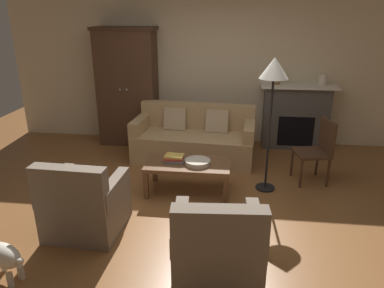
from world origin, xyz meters
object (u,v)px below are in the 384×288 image
(fireplace, at_px, (295,116))
(armchair_near_right, at_px, (217,249))
(dog, at_px, (1,255))
(armchair_near_left, at_px, (84,206))
(book_stack, at_px, (175,158))
(coffee_table, at_px, (188,166))
(fruit_bowl, at_px, (198,162))
(mantel_vase_cream, at_px, (323,80))
(floor_lamp, at_px, (274,77))
(side_chair_wooden, at_px, (318,147))
(couch, at_px, (194,140))
(mantel_vase_bronze, at_px, (276,76))
(armoire, at_px, (128,87))

(fireplace, height_order, armchair_near_right, fireplace)
(armchair_near_right, bearing_deg, dog, -173.76)
(armchair_near_left, height_order, dog, armchair_near_left)
(book_stack, relative_size, armchair_near_left, 0.29)
(coffee_table, relative_size, armchair_near_right, 1.25)
(fruit_bowl, relative_size, mantel_vase_cream, 1.93)
(fireplace, relative_size, armchair_near_left, 1.43)
(fruit_bowl, height_order, mantel_vase_cream, mantel_vase_cream)
(armchair_near_right, height_order, floor_lamp, floor_lamp)
(side_chair_wooden, bearing_deg, couch, 160.05)
(coffee_table, xyz_separation_m, armchair_near_right, (0.47, -1.65, -0.05))
(mantel_vase_bronze, distance_m, dog, 4.74)
(coffee_table, distance_m, armchair_near_left, 1.45)
(armoire, distance_m, dog, 3.78)
(side_chair_wooden, xyz_separation_m, dog, (-3.20, -2.38, -0.27))
(couch, xyz_separation_m, coffee_table, (0.05, -1.18, 0.05))
(fireplace, xyz_separation_m, floor_lamp, (-0.60, -1.71, 0.96))
(armoire, relative_size, coffee_table, 1.86)
(coffee_table, distance_m, mantel_vase_bronze, 2.44)
(book_stack, xyz_separation_m, side_chair_wooden, (1.93, 0.53, 0.04))
(book_stack, relative_size, dog, 0.47)
(armoire, bearing_deg, mantel_vase_cream, 1.03)
(armoire, height_order, book_stack, armoire)
(mantel_vase_cream, xyz_separation_m, armchair_near_right, (-1.55, -3.54, -0.89))
(book_stack, height_order, armchair_near_left, armchair_near_left)
(armoire, relative_size, floor_lamp, 1.16)
(armchair_near_right, bearing_deg, mantel_vase_bronze, 77.47)
(book_stack, distance_m, side_chair_wooden, 2.00)
(fruit_bowl, xyz_separation_m, mantel_vase_cream, (1.89, 1.94, 0.76))
(armchair_near_left, xyz_separation_m, armchair_near_right, (1.47, -0.59, 0.00))
(armoire, xyz_separation_m, mantel_vase_bronze, (2.57, 0.06, 0.22))
(couch, relative_size, coffee_table, 1.79)
(coffee_table, bearing_deg, floor_lamp, 10.92)
(mantel_vase_bronze, relative_size, floor_lamp, 0.15)
(mantel_vase_bronze, bearing_deg, floor_lamp, -97.53)
(side_chair_wooden, height_order, dog, side_chair_wooden)
(fruit_bowl, bearing_deg, mantel_vase_cream, 45.68)
(armoire, distance_m, mantel_vase_bronze, 2.58)
(couch, xyz_separation_m, fruit_bowl, (0.18, -1.22, 0.13))
(fruit_bowl, bearing_deg, armoire, 127.48)
(mantel_vase_cream, height_order, dog, mantel_vase_cream)
(armchair_near_right, bearing_deg, fireplace, 71.85)
(mantel_vase_bronze, xyz_separation_m, side_chair_wooden, (0.49, -1.37, -0.74))
(mantel_vase_cream, bearing_deg, floor_lamp, -120.18)
(mantel_vase_bronze, xyz_separation_m, armchair_near_right, (-0.79, -3.54, -0.93))
(book_stack, bearing_deg, fruit_bowl, -7.45)
(couch, distance_m, coffee_table, 1.18)
(armchair_near_right, xyz_separation_m, dog, (-1.92, -0.21, -0.07))
(fireplace, height_order, couch, fireplace)
(coffee_table, xyz_separation_m, book_stack, (-0.18, -0.00, 0.10))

